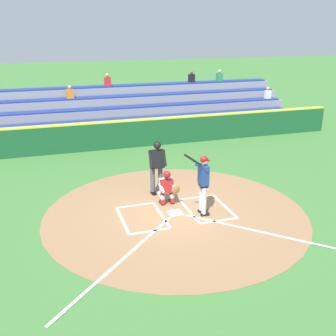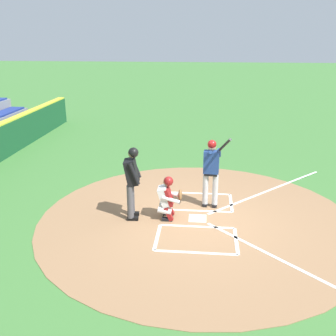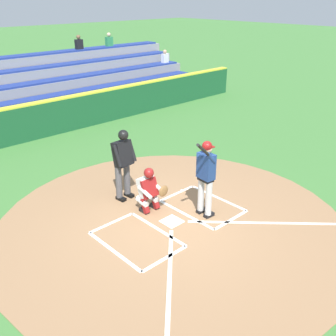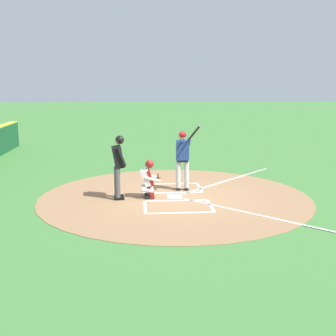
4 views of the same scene
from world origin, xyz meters
The scene contains 7 objects.
ground_plane centered at (0.00, 0.00, 0.00)m, with size 120.00×120.00×0.00m, color #427A38.
dirt_circle centered at (0.00, 0.00, 0.01)m, with size 8.00×8.00×0.01m, color #99704C.
home_plate_and_chalk centered at (0.00, 0.88, 0.01)m, with size 7.93×4.91×0.01m.
batter centered at (-0.76, 0.32, 1.10)m, with size 0.97×0.66×2.13m.
catcher centered at (0.02, -0.76, 0.59)m, with size 0.59×0.60×1.13m.
plate_umpire centered at (0.10, -1.64, 1.08)m, with size 0.60×0.45×1.86m.
baseball centered at (-1.21, -0.89, 0.04)m, with size 0.07×0.07×0.07m, color white.
Camera 2 is at (8.93, 0.12, 4.43)m, focal length 41.49 mm.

